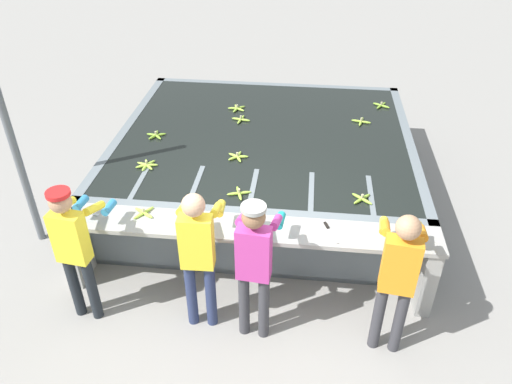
# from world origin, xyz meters

# --- Properties ---
(ground_plane) EXTENTS (80.00, 80.00, 0.00)m
(ground_plane) POSITION_xyz_m (0.00, 0.00, 0.00)
(ground_plane) COLOR gray
(ground_plane) RESTS_ON ground
(wash_tank) EXTENTS (4.04, 3.71, 0.91)m
(wash_tank) POSITION_xyz_m (-0.00, 2.28, 0.45)
(wash_tank) COLOR slate
(wash_tank) RESTS_ON ground
(work_ledge) EXTENTS (4.04, 0.45, 0.91)m
(work_ledge) POSITION_xyz_m (0.00, 0.22, 0.63)
(work_ledge) COLOR #9E9E99
(work_ledge) RESTS_ON ground
(worker_0) EXTENTS (0.46, 0.73, 1.59)m
(worker_0) POSITION_xyz_m (-1.62, -0.29, 0.96)
(worker_0) COLOR #1E2328
(worker_0) RESTS_ON ground
(worker_1) EXTENTS (0.42, 0.72, 1.63)m
(worker_1) POSITION_xyz_m (-0.39, -0.26, 0.97)
(worker_1) COLOR navy
(worker_1) RESTS_ON ground
(worker_2) EXTENTS (0.45, 0.73, 1.61)m
(worker_2) POSITION_xyz_m (0.17, -0.34, 0.97)
(worker_2) COLOR #38383D
(worker_2) RESTS_ON ground
(worker_3) EXTENTS (0.46, 0.73, 1.63)m
(worker_3) POSITION_xyz_m (1.48, -0.37, 0.97)
(worker_3) COLOR #38383D
(worker_3) RESTS_ON ground
(banana_bunch_floating_0) EXTENTS (0.28, 0.28, 0.08)m
(banana_bunch_floating_0) POSITION_xyz_m (-1.36, 1.29, 0.92)
(banana_bunch_floating_0) COLOR #9EC642
(banana_bunch_floating_0) RESTS_ON wash_tank
(banana_bunch_floating_1) EXTENTS (0.28, 0.28, 0.08)m
(banana_bunch_floating_1) POSITION_xyz_m (-0.38, 2.68, 0.92)
(banana_bunch_floating_1) COLOR #9EC642
(banana_bunch_floating_1) RESTS_ON wash_tank
(banana_bunch_floating_2) EXTENTS (0.28, 0.27, 0.08)m
(banana_bunch_floating_2) POSITION_xyz_m (-1.47, 2.07, 0.92)
(banana_bunch_floating_2) COLOR #7FAD33
(banana_bunch_floating_2) RESTS_ON wash_tank
(banana_bunch_floating_3) EXTENTS (0.26, 0.26, 0.08)m
(banana_bunch_floating_3) POSITION_xyz_m (1.69, 3.40, 0.92)
(banana_bunch_floating_3) COLOR #7FAD33
(banana_bunch_floating_3) RESTS_ON wash_tank
(banana_bunch_floating_4) EXTENTS (0.23, 0.23, 0.08)m
(banana_bunch_floating_4) POSITION_xyz_m (1.24, 0.85, 0.92)
(banana_bunch_floating_4) COLOR #8CB738
(banana_bunch_floating_4) RESTS_ON wash_tank
(banana_bunch_floating_5) EXTENTS (0.27, 0.28, 0.08)m
(banana_bunch_floating_5) POSITION_xyz_m (-0.28, 1.62, 0.92)
(banana_bunch_floating_5) COLOR #9EC642
(banana_bunch_floating_5) RESTS_ON wash_tank
(banana_bunch_floating_6) EXTENTS (0.27, 0.28, 0.08)m
(banana_bunch_floating_6) POSITION_xyz_m (-0.49, 3.05, 0.92)
(banana_bunch_floating_6) COLOR #9EC642
(banana_bunch_floating_6) RESTS_ON wash_tank
(banana_bunch_floating_7) EXTENTS (0.28, 0.28, 0.08)m
(banana_bunch_floating_7) POSITION_xyz_m (-0.14, 0.80, 0.92)
(banana_bunch_floating_7) COLOR #93BC3D
(banana_bunch_floating_7) RESTS_ON wash_tank
(banana_bunch_floating_8) EXTENTS (0.28, 0.28, 0.08)m
(banana_bunch_floating_8) POSITION_xyz_m (1.35, 2.81, 0.92)
(banana_bunch_floating_8) COLOR #93BC3D
(banana_bunch_floating_8) RESTS_ON wash_tank
(banana_bunch_ledge_0) EXTENTS (0.25, 0.25, 0.08)m
(banana_bunch_ledge_0) POSITION_xyz_m (-1.10, 0.32, 0.93)
(banana_bunch_ledge_0) COLOR #9EC642
(banana_bunch_ledge_0) RESTS_ON work_ledge
(knife_0) EXTENTS (0.35, 0.12, 0.02)m
(knife_0) POSITION_xyz_m (-1.80, 0.30, 0.91)
(knife_0) COLOR silver
(knife_0) RESTS_ON work_ledge
(knife_1) EXTENTS (0.15, 0.34, 0.02)m
(knife_1) POSITION_xyz_m (0.87, 0.26, 0.91)
(knife_1) COLOR silver
(knife_1) RESTS_ON work_ledge
(support_post_left) EXTENTS (0.09, 0.09, 3.20)m
(support_post_left) POSITION_xyz_m (-2.73, 0.84, 1.60)
(support_post_left) COLOR slate
(support_post_left) RESTS_ON ground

